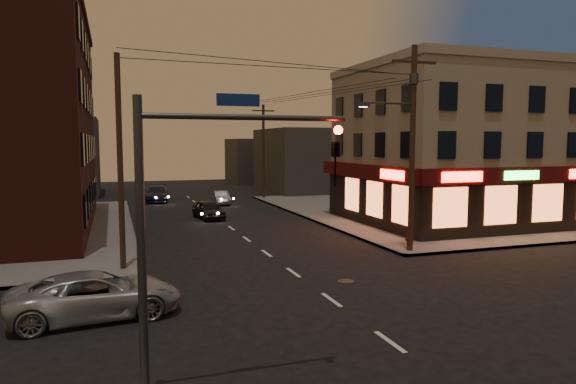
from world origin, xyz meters
name	(u,v)px	position (x,y,z in m)	size (l,w,h in m)	color
ground	(331,300)	(0.00, 0.00, 0.00)	(120.00, 120.00, 0.00)	black
sidewalk_ne	(441,210)	(18.00, 19.00, 0.07)	(24.00, 28.00, 0.15)	#514F4C
pizza_building	(466,145)	(15.93, 13.43, 5.35)	(15.85, 12.85, 10.50)	tan
bg_building_ne_a	(310,160)	(14.00, 38.00, 3.50)	(10.00, 12.00, 7.00)	#3F3D3A
bg_building_nw	(52,157)	(-13.00, 42.00, 4.00)	(9.00, 10.00, 8.00)	#3F3D3A
bg_building_ne_b	(259,161)	(12.00, 52.00, 3.00)	(8.00, 8.00, 6.00)	#3F3D3A
utility_pole_main	(410,137)	(6.68, 5.80, 5.76)	(4.20, 0.44, 10.00)	#382619
utility_pole_far	(263,151)	(6.80, 32.00, 4.65)	(0.26, 0.26, 9.00)	#382619
utility_pole_west	(120,163)	(-6.80, 6.50, 4.65)	(0.24, 0.24, 9.00)	#382619
traffic_signal	(193,208)	(-5.57, -5.60, 4.16)	(4.49, 0.32, 6.47)	#333538
suv_cross	(96,295)	(-7.71, 0.77, 0.72)	(2.39, 5.19, 1.44)	gray
sedan_near	(209,210)	(-0.66, 20.50, 0.67)	(1.58, 3.93, 1.34)	black
sedan_mid	(221,198)	(2.00, 29.03, 0.59)	(1.24, 3.57, 1.18)	#635F5C
sedan_far	(157,194)	(-3.27, 33.01, 0.73)	(2.05, 5.05, 1.47)	black
fire_hydrant	(409,240)	(6.87, 6.00, 0.62)	(0.37, 0.37, 0.86)	maroon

